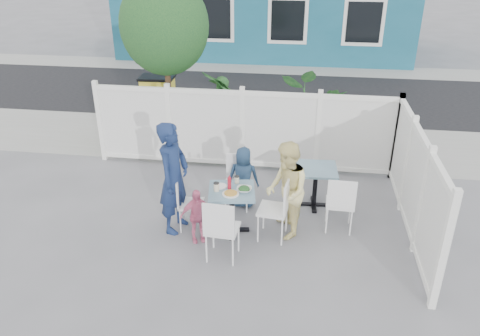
# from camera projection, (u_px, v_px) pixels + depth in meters

# --- Properties ---
(ground) EXTENTS (80.00, 80.00, 0.00)m
(ground) POSITION_uv_depth(u_px,v_px,m) (214.00, 234.00, 7.31)
(ground) COLOR slate
(near_sidewalk) EXTENTS (24.00, 2.60, 0.01)m
(near_sidewalk) POSITION_uv_depth(u_px,v_px,m) (246.00, 141.00, 10.69)
(near_sidewalk) COLOR gray
(near_sidewalk) RESTS_ON ground
(street) EXTENTS (24.00, 5.00, 0.01)m
(street) POSITION_uv_depth(u_px,v_px,m) (262.00, 94.00, 13.98)
(street) COLOR black
(street) RESTS_ON ground
(far_sidewalk) EXTENTS (24.00, 1.60, 0.01)m
(far_sidewalk) POSITION_uv_depth(u_px,v_px,m) (271.00, 68.00, 16.73)
(far_sidewalk) COLOR gray
(far_sidewalk) RESTS_ON ground
(fence_back) EXTENTS (5.86, 0.08, 1.60)m
(fence_back) POSITION_uv_depth(u_px,v_px,m) (242.00, 132.00, 9.09)
(fence_back) COLOR white
(fence_back) RESTS_ON ground
(fence_right) EXTENTS (0.08, 3.66, 1.60)m
(fence_right) POSITION_uv_depth(u_px,v_px,m) (414.00, 185.00, 7.11)
(fence_right) COLOR white
(fence_right) RESTS_ON ground
(tree) EXTENTS (1.80, 1.62, 3.59)m
(tree) POSITION_uv_depth(u_px,v_px,m) (164.00, 26.00, 9.31)
(tree) COLOR #382316
(tree) RESTS_ON ground
(utility_cabinet) EXTENTS (0.73, 0.54, 1.31)m
(utility_cabinet) POSITION_uv_depth(u_px,v_px,m) (159.00, 107.00, 10.84)
(utility_cabinet) COLOR yellow
(utility_cabinet) RESTS_ON ground
(potted_shrub_a) EXTENTS (1.39, 1.39, 1.76)m
(potted_shrub_a) POSITION_uv_depth(u_px,v_px,m) (222.00, 114.00, 9.73)
(potted_shrub_a) COLOR #12381D
(potted_shrub_a) RESTS_ON ground
(potted_shrub_b) EXTENTS (2.02, 1.95, 1.72)m
(potted_shrub_b) POSITION_uv_depth(u_px,v_px,m) (320.00, 121.00, 9.39)
(potted_shrub_b) COLOR #12381D
(potted_shrub_b) RESTS_ON ground
(main_table) EXTENTS (0.79, 0.79, 0.73)m
(main_table) POSITION_uv_depth(u_px,v_px,m) (232.00, 200.00, 7.14)
(main_table) COLOR slate
(main_table) RESTS_ON ground
(spare_table) EXTENTS (0.72, 0.72, 0.72)m
(spare_table) POSITION_uv_depth(u_px,v_px,m) (316.00, 177.00, 7.85)
(spare_table) COLOR slate
(spare_table) RESTS_ON ground
(chair_left) EXTENTS (0.42, 0.43, 0.87)m
(chair_left) POSITION_uv_depth(u_px,v_px,m) (186.00, 199.00, 7.27)
(chair_left) COLOR white
(chair_left) RESTS_ON ground
(chair_right) EXTENTS (0.49, 0.50, 0.99)m
(chair_right) POSITION_uv_depth(u_px,v_px,m) (279.00, 205.00, 6.97)
(chair_right) COLOR white
(chair_right) RESTS_ON ground
(chair_back) EXTENTS (0.43, 0.41, 0.92)m
(chair_back) POSITION_uv_depth(u_px,v_px,m) (238.00, 177.00, 7.89)
(chair_back) COLOR white
(chair_back) RESTS_ON ground
(chair_near) EXTENTS (0.48, 0.46, 0.98)m
(chair_near) POSITION_uv_depth(u_px,v_px,m) (221.00, 226.00, 6.47)
(chair_near) COLOR white
(chair_near) RESTS_ON ground
(chair_spare) EXTENTS (0.44, 0.42, 0.94)m
(chair_spare) POSITION_uv_depth(u_px,v_px,m) (341.00, 201.00, 7.15)
(chair_spare) COLOR white
(chair_spare) RESTS_ON ground
(man) EXTENTS (0.55, 0.72, 1.78)m
(man) POSITION_uv_depth(u_px,v_px,m) (174.00, 178.00, 7.08)
(man) COLOR #16264E
(man) RESTS_ON ground
(woman) EXTENTS (0.74, 0.86, 1.52)m
(woman) POSITION_uv_depth(u_px,v_px,m) (286.00, 191.00, 7.00)
(woman) COLOR yellow
(woman) RESTS_ON ground
(boy) EXTENTS (0.53, 0.36, 1.07)m
(boy) POSITION_uv_depth(u_px,v_px,m) (243.00, 177.00, 7.88)
(boy) COLOR navy
(boy) RESTS_ON ground
(toddler) EXTENTS (0.55, 0.41, 0.87)m
(toddler) POSITION_uv_depth(u_px,v_px,m) (197.00, 216.00, 6.97)
(toddler) COLOR pink
(toddler) RESTS_ON ground
(plate_main) EXTENTS (0.26, 0.26, 0.02)m
(plate_main) POSITION_uv_depth(u_px,v_px,m) (231.00, 194.00, 6.95)
(plate_main) COLOR white
(plate_main) RESTS_ON main_table
(plate_side) EXTENTS (0.21, 0.21, 0.01)m
(plate_side) POSITION_uv_depth(u_px,v_px,m) (220.00, 186.00, 7.17)
(plate_side) COLOR white
(plate_side) RESTS_ON main_table
(salad_bowl) EXTENTS (0.23, 0.23, 0.06)m
(salad_bowl) POSITION_uv_depth(u_px,v_px,m) (244.00, 190.00, 7.03)
(salad_bowl) COLOR white
(salad_bowl) RESTS_ON main_table
(coffee_cup_a) EXTENTS (0.08, 0.08, 0.12)m
(coffee_cup_a) POSITION_uv_depth(u_px,v_px,m) (216.00, 187.00, 7.02)
(coffee_cup_a) COLOR beige
(coffee_cup_a) RESTS_ON main_table
(coffee_cup_b) EXTENTS (0.07, 0.07, 0.11)m
(coffee_cup_b) POSITION_uv_depth(u_px,v_px,m) (237.00, 180.00, 7.25)
(coffee_cup_b) COLOR beige
(coffee_cup_b) RESTS_ON main_table
(ketchup_bottle) EXTENTS (0.06, 0.06, 0.18)m
(ketchup_bottle) POSITION_uv_depth(u_px,v_px,m) (229.00, 183.00, 7.07)
(ketchup_bottle) COLOR #B61326
(ketchup_bottle) RESTS_ON main_table
(salt_shaker) EXTENTS (0.03, 0.03, 0.06)m
(salt_shaker) POSITION_uv_depth(u_px,v_px,m) (228.00, 181.00, 7.26)
(salt_shaker) COLOR white
(salt_shaker) RESTS_ON main_table
(pepper_shaker) EXTENTS (0.03, 0.03, 0.07)m
(pepper_shaker) POSITION_uv_depth(u_px,v_px,m) (231.00, 180.00, 7.30)
(pepper_shaker) COLOR black
(pepper_shaker) RESTS_ON main_table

